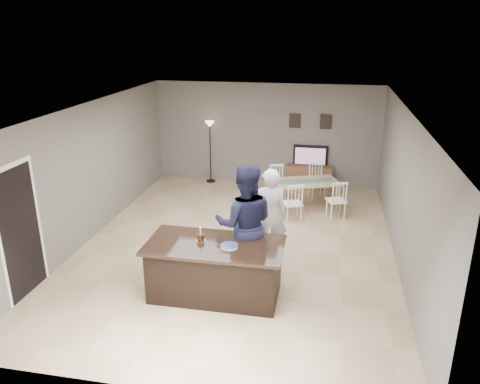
% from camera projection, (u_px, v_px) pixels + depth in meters
% --- Properties ---
extents(floor, '(8.00, 8.00, 0.00)m').
position_uv_depth(floor, '(237.00, 245.00, 9.25)').
color(floor, tan).
rests_on(floor, ground).
extents(room_shell, '(8.00, 8.00, 8.00)m').
position_uv_depth(room_shell, '(237.00, 164.00, 8.68)').
color(room_shell, slate).
rests_on(room_shell, floor).
extents(kitchen_island, '(2.15, 1.10, 0.90)m').
position_uv_depth(kitchen_island, '(215.00, 269.00, 7.43)').
color(kitchen_island, black).
rests_on(kitchen_island, floor).
extents(tv_console, '(1.20, 0.40, 0.60)m').
position_uv_depth(tv_console, '(309.00, 177.00, 12.41)').
color(tv_console, brown).
rests_on(tv_console, floor).
extents(television, '(0.91, 0.12, 0.53)m').
position_uv_depth(television, '(310.00, 156.00, 12.29)').
color(television, black).
rests_on(television, tv_console).
extents(tv_screen_glow, '(0.78, 0.00, 0.78)m').
position_uv_depth(tv_screen_glow, '(310.00, 156.00, 12.21)').
color(tv_screen_glow, '#EF551A').
rests_on(tv_screen_glow, tv_console).
extents(picture_frames, '(1.10, 0.02, 0.38)m').
position_uv_depth(picture_frames, '(310.00, 121.00, 12.12)').
color(picture_frames, black).
rests_on(picture_frames, room_shell).
extents(doorway, '(0.00, 2.10, 2.65)m').
position_uv_depth(doorway, '(19.00, 221.00, 7.23)').
color(doorway, black).
rests_on(doorway, floor).
extents(woman, '(0.71, 0.53, 1.76)m').
position_uv_depth(woman, '(269.00, 215.00, 8.41)').
color(woman, silver).
rests_on(woman, floor).
extents(man, '(1.11, 0.93, 2.05)m').
position_uv_depth(man, '(245.00, 224.00, 7.68)').
color(man, '#181A35').
rests_on(man, floor).
extents(birthday_cake, '(0.15, 0.15, 0.24)m').
position_uv_depth(birthday_cake, '(201.00, 237.00, 7.37)').
color(birthday_cake, '#EDBC45').
rests_on(birthday_cake, kitchen_island).
extents(plate_stack, '(0.27, 0.27, 0.04)m').
position_uv_depth(plate_stack, '(229.00, 246.00, 7.15)').
color(plate_stack, white).
rests_on(plate_stack, kitchen_island).
extents(dining_table, '(1.90, 2.04, 0.89)m').
position_uv_depth(dining_table, '(306.00, 186.00, 10.89)').
color(dining_table, tan).
rests_on(dining_table, floor).
extents(floor_lamp, '(0.25, 0.25, 1.69)m').
position_uv_depth(floor_lamp, '(210.00, 135.00, 12.57)').
color(floor_lamp, black).
rests_on(floor_lamp, floor).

